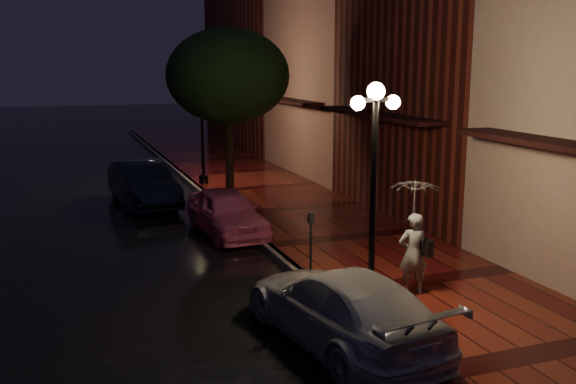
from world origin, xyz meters
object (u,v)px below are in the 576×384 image
object	(u,v)px
street_tree	(228,79)
pink_car	(227,212)
streetlamp_near	(373,186)
parking_meter	(311,237)
streetlamp_far	(202,120)
silver_car	(342,307)
navy_car	(143,184)
woman_with_umbrella	(414,219)

from	to	relation	value
street_tree	pink_car	world-z (taller)	street_tree
streetlamp_near	parking_meter	bearing A→B (deg)	94.60
pink_car	streetlamp_far	bearing A→B (deg)	78.47
street_tree	silver_car	xyz separation A→B (m)	(-1.21, -11.75, -3.58)
streetlamp_near	street_tree	world-z (taller)	street_tree
silver_car	parking_meter	bearing A→B (deg)	-110.67
navy_car	parking_meter	world-z (taller)	parking_meter
street_tree	silver_car	distance (m)	12.34
woman_with_umbrella	parking_meter	size ratio (longest dim) A/B	1.68
navy_car	woman_with_umbrella	distance (m)	11.69
woman_with_umbrella	parking_meter	world-z (taller)	woman_with_umbrella
street_tree	woman_with_umbrella	size ratio (longest dim) A/B	2.45
woman_with_umbrella	navy_car	bearing A→B (deg)	-62.41
streetlamp_far	woman_with_umbrella	bearing A→B (deg)	-84.54
streetlamp_far	pink_car	distance (m)	7.41
navy_car	silver_car	distance (m)	12.47
silver_car	woman_with_umbrella	bearing A→B (deg)	-155.77
silver_car	navy_car	bearing A→B (deg)	-89.87
street_tree	pink_car	xyz separation A→B (m)	(-1.21, -4.07, -3.59)
woman_with_umbrella	parking_meter	distance (m)	2.47
street_tree	navy_car	distance (m)	4.58
streetlamp_far	pink_car	xyz separation A→B (m)	(-0.95, -7.08, -1.95)
woman_with_umbrella	streetlamp_far	bearing A→B (deg)	-76.56
streetlamp_near	street_tree	distance (m)	11.12
navy_car	streetlamp_near	bearing A→B (deg)	-83.54
parking_meter	woman_with_umbrella	bearing A→B (deg)	-52.22
streetlamp_near	navy_car	size ratio (longest dim) A/B	0.96
pink_car	parking_meter	distance (m)	4.51
streetlamp_near	parking_meter	size ratio (longest dim) A/B	3.05
streetlamp_near	silver_car	xyz separation A→B (m)	(-0.95, -0.75, -1.93)
silver_car	parking_meter	xyz separation A→B (m)	(0.75, 3.24, 0.34)
street_tree	navy_car	size ratio (longest dim) A/B	1.30
navy_car	parking_meter	size ratio (longest dim) A/B	3.17
streetlamp_near	pink_car	size ratio (longest dim) A/B	1.13
woman_with_umbrella	silver_car	bearing A→B (deg)	39.82
streetlamp_far	navy_car	world-z (taller)	streetlamp_far
pink_car	silver_car	bearing A→B (deg)	-93.89
street_tree	woman_with_umbrella	bearing A→B (deg)	-84.38
navy_car	silver_car	world-z (taller)	navy_car
navy_car	streetlamp_far	bearing A→B (deg)	36.05
streetlamp_near	woman_with_umbrella	world-z (taller)	streetlamp_near
streetlamp_near	silver_car	world-z (taller)	streetlamp_near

